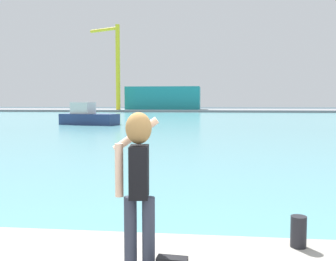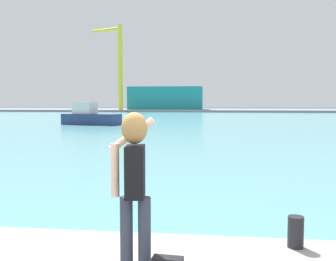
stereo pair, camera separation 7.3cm
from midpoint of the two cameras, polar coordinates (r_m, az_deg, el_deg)
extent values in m
plane|color=#334751|center=(53.35, 5.99, 1.67)|extent=(220.00, 220.00, 0.00)
cube|color=#599EA8|center=(55.35, 6.01, 1.77)|extent=(140.00, 100.00, 0.02)
cube|color=gray|center=(95.32, 6.21, 2.96)|extent=(140.00, 20.00, 0.50)
cylinder|color=#2D3342|center=(4.41, -6.01, -14.83)|extent=(0.14, 0.14, 0.82)
cylinder|color=#2D3342|center=(4.38, -3.36, -14.98)|extent=(0.14, 0.14, 0.82)
cube|color=black|center=(4.22, -4.75, -6.02)|extent=(0.24, 0.36, 0.56)
sphere|color=#E0B293|center=(4.16, -4.79, 0.23)|extent=(0.22, 0.22, 0.22)
ellipsoid|color=olive|center=(4.14, -4.84, 0.35)|extent=(0.28, 0.26, 0.34)
cylinder|color=#E0B293|center=(4.26, -7.67, -5.79)|extent=(0.09, 0.09, 0.58)
cylinder|color=#E0B293|center=(4.39, -5.20, -0.61)|extent=(0.53, 0.14, 0.40)
cube|color=black|center=(4.50, -5.08, 1.68)|extent=(0.02, 0.07, 0.14)
cylinder|color=black|center=(5.36, 18.22, -13.91)|extent=(0.20, 0.20, 0.40)
cube|color=navy|center=(40.95, -11.52, 1.63)|extent=(6.35, 3.62, 1.12)
cube|color=silver|center=(41.32, -12.42, 3.24)|extent=(2.44, 2.12, 1.19)
cube|color=teal|center=(94.13, -0.66, 4.77)|extent=(17.44, 8.20, 5.40)
cylinder|color=yellow|center=(90.64, -7.39, 9.16)|extent=(1.00, 1.00, 19.33)
cylinder|color=yellow|center=(94.44, -9.40, 14.37)|extent=(7.61, 4.20, 0.70)
camera|label=1|loc=(0.04, -90.19, -0.01)|focal=41.54mm
camera|label=2|loc=(0.04, 89.81, 0.01)|focal=41.54mm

